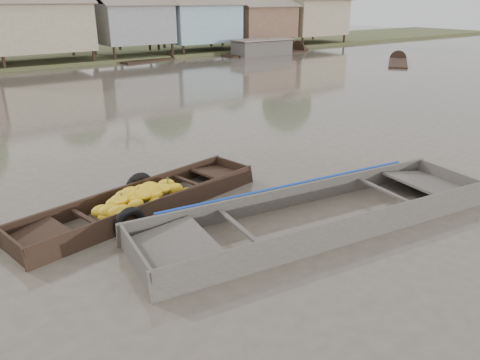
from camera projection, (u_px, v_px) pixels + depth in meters
ground at (286, 224)px, 9.99m from camera, size 120.00×120.00×0.00m
riverbank at (36, 18)px, 34.62m from camera, size 120.00×12.47×10.22m
banana_boat at (140, 203)px, 10.58m from camera, size 6.16×2.56×0.85m
viewer_boat at (319, 219)px, 10.06m from camera, size 8.40×3.16×0.66m
distant_boats at (207, 58)px, 35.31m from camera, size 46.28×15.09×1.38m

